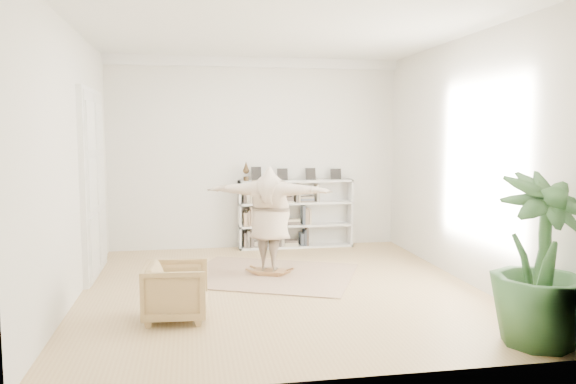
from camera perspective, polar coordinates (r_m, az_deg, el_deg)
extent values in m
plane|color=tan|center=(8.07, -0.76, -9.75)|extent=(6.00, 6.00, 0.00)
plane|color=silver|center=(10.75, -3.33, 3.90)|extent=(5.50, 0.00, 5.50)
plane|color=silver|center=(4.85, 4.88, 1.34)|extent=(5.50, 0.00, 5.50)
plane|color=silver|center=(7.83, -21.09, 2.73)|extent=(0.00, 6.00, 6.00)
plane|color=silver|center=(8.65, 17.53, 3.13)|extent=(0.00, 6.00, 6.00)
plane|color=white|center=(7.90, -0.80, 16.27)|extent=(6.00, 6.00, 0.00)
cube|color=white|center=(10.76, -3.35, 13.02)|extent=(5.50, 0.12, 0.18)
cube|color=white|center=(9.13, -19.19, 0.69)|extent=(0.08, 1.78, 2.92)
cube|color=silver|center=(8.73, -19.48, 0.45)|extent=(0.06, 0.78, 2.80)
cube|color=silver|center=(9.52, -18.69, 0.91)|extent=(0.06, 0.78, 2.80)
cube|color=silver|center=(10.63, -4.94, -2.36)|extent=(0.04, 0.35, 1.30)
cube|color=silver|center=(11.02, 6.32, -2.08)|extent=(0.04, 0.35, 1.30)
cube|color=silver|center=(10.92, 0.64, -2.11)|extent=(2.20, 0.04, 1.30)
cube|color=silver|center=(10.88, 0.79, -5.51)|extent=(2.20, 0.35, 0.04)
cube|color=silver|center=(10.81, 0.79, -3.38)|extent=(2.20, 0.35, 0.04)
cube|color=silver|center=(10.75, 0.79, -1.12)|extent=(2.20, 0.35, 0.04)
cube|color=silver|center=(10.70, 0.80, 1.11)|extent=(2.20, 0.35, 0.04)
cube|color=black|center=(10.63, -3.23, 1.83)|extent=(0.18, 0.07, 0.24)
cube|color=black|center=(10.70, -0.57, 1.86)|extent=(0.18, 0.07, 0.24)
cube|color=black|center=(10.80, 2.31, 1.90)|extent=(0.18, 0.07, 0.24)
cube|color=black|center=(10.92, 4.88, 1.92)|extent=(0.18, 0.07, 0.24)
imported|color=tan|center=(6.84, -11.27, -9.85)|extent=(0.78, 0.76, 0.68)
cube|color=tan|center=(8.77, -1.84, -8.41)|extent=(3.09, 2.83, 0.02)
cube|color=#955D3B|center=(8.75, -1.84, -8.01)|extent=(0.57, 0.46, 0.03)
cube|color=#955D3B|center=(8.76, -1.84, -8.22)|extent=(0.32, 0.18, 0.04)
cube|color=#955D3B|center=(8.76, -1.84, -8.22)|extent=(0.32, 0.18, 0.04)
cube|color=#955D3B|center=(8.75, -1.84, -8.01)|extent=(0.20, 0.12, 0.10)
cube|color=#955D3B|center=(8.75, -1.84, -8.01)|extent=(0.20, 0.12, 0.10)
imported|color=tan|center=(8.59, -1.86, -2.49)|extent=(2.02, 1.28, 1.60)
imported|color=#2E552A|center=(6.36, 24.30, -6.31)|extent=(1.17, 1.17, 1.79)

